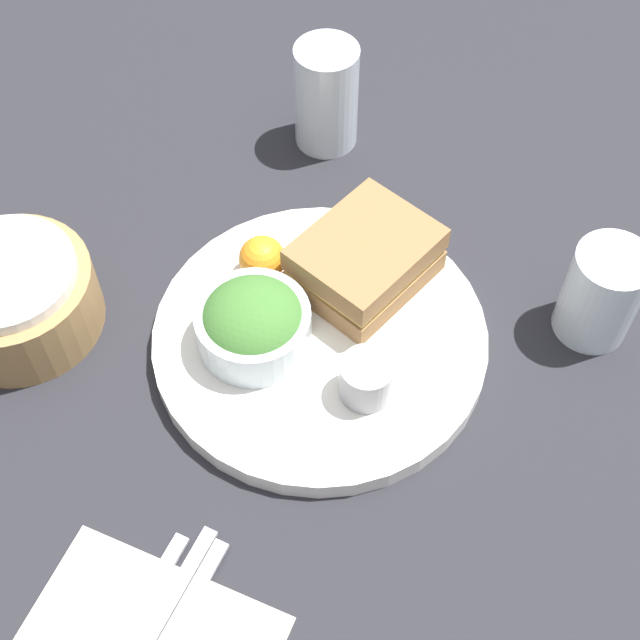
# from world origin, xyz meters

# --- Properties ---
(ground_plane) EXTENTS (4.00, 4.00, 0.00)m
(ground_plane) POSITION_xyz_m (0.00, 0.00, 0.00)
(ground_plane) COLOR #232328
(plate) EXTENTS (0.31, 0.31, 0.02)m
(plate) POSITION_xyz_m (0.00, 0.00, 0.01)
(plate) COLOR white
(plate) RESTS_ON ground_plane
(sandwich) EXTENTS (0.15, 0.13, 0.06)m
(sandwich) POSITION_xyz_m (0.08, -0.01, 0.05)
(sandwich) COLOR olive
(sandwich) RESTS_ON plate
(salad_bowl) EXTENTS (0.10, 0.10, 0.06)m
(salad_bowl) POSITION_xyz_m (-0.03, 0.05, 0.05)
(salad_bowl) COLOR silver
(salad_bowl) RESTS_ON plate
(dressing_cup) EXTENTS (0.05, 0.05, 0.04)m
(dressing_cup) POSITION_xyz_m (-0.04, -0.06, 0.04)
(dressing_cup) COLOR #99999E
(dressing_cup) RESTS_ON plate
(orange_wedge) EXTENTS (0.04, 0.04, 0.04)m
(orange_wedge) POSITION_xyz_m (0.04, 0.08, 0.04)
(orange_wedge) COLOR orange
(orange_wedge) RESTS_ON plate
(drink_glass) EXTENTS (0.07, 0.07, 0.12)m
(drink_glass) POSITION_xyz_m (0.26, 0.10, 0.06)
(drink_glass) COLOR silver
(drink_glass) RESTS_ON ground_plane
(bread_basket) EXTENTS (0.15, 0.15, 0.08)m
(bread_basket) POSITION_xyz_m (-0.08, 0.27, 0.04)
(bread_basket) COLOR #997547
(bread_basket) RESTS_ON ground_plane
(spoon) EXTENTS (0.18, 0.02, 0.01)m
(spoon) POSITION_xyz_m (-0.31, 0.03, 0.01)
(spoon) COLOR silver
(spoon) RESTS_ON napkin
(water_glass) EXTENTS (0.07, 0.07, 0.10)m
(water_glass) POSITION_xyz_m (0.12, -0.23, 0.05)
(water_glass) COLOR silver
(water_glass) RESTS_ON ground_plane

